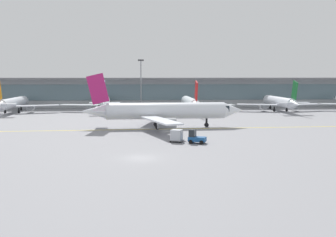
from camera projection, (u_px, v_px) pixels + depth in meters
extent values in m
plane|color=gray|center=(141.00, 158.00, 47.88)|extent=(400.00, 400.00, 0.00)
cube|color=yellow|center=(167.00, 129.00, 73.90)|extent=(109.94, 4.35, 0.01)
cube|color=#9EA3A8|center=(140.00, 93.00, 127.02)|extent=(186.53, 8.00, 9.00)
cube|color=slate|center=(140.00, 92.00, 122.93)|extent=(179.07, 0.16, 5.04)
cube|color=slate|center=(140.00, 79.00, 125.00)|extent=(193.99, 11.00, 0.60)
cylinder|color=silver|center=(14.00, 103.00, 106.35)|extent=(2.95, 19.60, 2.72)
cone|color=silver|center=(25.00, 100.00, 117.65)|extent=(2.62, 3.29, 2.58)
cube|color=black|center=(23.00, 99.00, 115.46)|extent=(2.15, 2.47, 0.95)
cube|color=silver|center=(38.00, 106.00, 105.44)|extent=(11.45, 5.67, 0.22)
cylinder|color=#999EA3|center=(31.00, 108.00, 106.52)|extent=(1.71, 2.90, 1.68)
cube|color=silver|center=(8.00, 104.00, 95.81)|extent=(4.02, 1.97, 0.19)
cylinder|color=black|center=(21.00, 108.00, 113.36)|extent=(0.35, 0.35, 1.44)
cylinder|color=black|center=(21.00, 109.00, 113.40)|extent=(0.45, 0.72, 0.72)
cylinder|color=black|center=(5.00, 111.00, 104.84)|extent=(0.35, 0.35, 1.44)
cylinder|color=black|center=(5.00, 112.00, 104.88)|extent=(0.45, 0.72, 0.72)
cylinder|color=black|center=(19.00, 111.00, 105.15)|extent=(0.35, 0.35, 1.44)
cylinder|color=black|center=(19.00, 112.00, 105.19)|extent=(0.45, 0.72, 0.72)
cylinder|color=white|center=(105.00, 102.00, 110.61)|extent=(4.28, 19.66, 2.71)
cone|color=white|center=(105.00, 99.00, 121.78)|extent=(2.83, 3.45, 2.57)
cube|color=black|center=(105.00, 99.00, 119.62)|extent=(2.30, 2.60, 0.95)
cone|color=white|center=(105.00, 105.00, 98.90)|extent=(2.65, 4.51, 2.30)
cube|color=white|center=(80.00, 105.00, 108.06)|extent=(11.44, 4.70, 0.22)
cylinder|color=#999EA3|center=(89.00, 107.00, 109.66)|extent=(1.90, 3.00, 1.67)
cube|color=white|center=(130.00, 104.00, 110.19)|extent=(11.34, 6.33, 0.22)
cylinder|color=#999EA3|center=(122.00, 107.00, 111.10)|extent=(1.90, 3.00, 1.67)
cube|color=#1472B2|center=(105.00, 90.00, 99.34)|extent=(0.58, 3.66, 5.10)
cube|color=white|center=(97.00, 103.00, 99.71)|extent=(4.13, 2.23, 0.19)
cube|color=white|center=(113.00, 103.00, 100.33)|extent=(4.13, 2.23, 0.19)
cylinder|color=black|center=(105.00, 107.00, 117.54)|extent=(0.35, 0.35, 1.43)
cylinder|color=black|center=(105.00, 108.00, 117.58)|extent=(0.50, 0.75, 0.72)
cylinder|color=black|center=(99.00, 109.00, 108.99)|extent=(0.35, 0.35, 1.43)
cylinder|color=black|center=(99.00, 111.00, 109.03)|extent=(0.50, 0.75, 0.72)
cylinder|color=black|center=(112.00, 109.00, 109.55)|extent=(0.35, 0.35, 1.43)
cylinder|color=black|center=(112.00, 110.00, 109.59)|extent=(0.50, 0.75, 0.72)
cylinder|color=white|center=(190.00, 102.00, 107.68)|extent=(2.92, 19.60, 2.72)
cone|color=white|center=(185.00, 100.00, 118.99)|extent=(2.61, 3.29, 2.58)
cube|color=black|center=(186.00, 99.00, 116.80)|extent=(2.14, 2.47, 0.95)
cone|color=white|center=(197.00, 106.00, 95.84)|extent=(2.35, 4.37, 2.31)
cube|color=white|center=(166.00, 106.00, 105.60)|extent=(11.47, 5.45, 0.22)
cylinder|color=#999EA3|center=(173.00, 108.00, 107.06)|extent=(1.71, 2.89, 1.68)
cube|color=white|center=(215.00, 105.00, 106.76)|extent=(11.46, 5.65, 0.22)
cylinder|color=#999EA3|center=(207.00, 108.00, 107.85)|extent=(1.71, 2.89, 1.68)
cube|color=red|center=(196.00, 91.00, 96.29)|extent=(0.32, 3.67, 5.12)
cube|color=white|center=(188.00, 104.00, 96.81)|extent=(4.02, 1.96, 0.19)
cube|color=white|center=(204.00, 104.00, 97.14)|extent=(4.02, 1.96, 0.19)
cylinder|color=black|center=(187.00, 108.00, 114.70)|extent=(0.35, 0.35, 1.44)
cylinder|color=black|center=(187.00, 109.00, 114.74)|extent=(0.45, 0.72, 0.72)
cylinder|color=black|center=(184.00, 110.00, 106.18)|extent=(0.35, 0.35, 1.44)
cylinder|color=black|center=(184.00, 111.00, 106.22)|extent=(0.45, 0.72, 0.72)
cylinder|color=black|center=(197.00, 110.00, 106.48)|extent=(0.35, 0.35, 1.44)
cylinder|color=black|center=(197.00, 111.00, 106.52)|extent=(0.45, 0.72, 0.72)
cylinder|color=silver|center=(279.00, 101.00, 111.33)|extent=(2.86, 19.59, 2.72)
cone|color=silver|center=(266.00, 99.00, 122.64)|extent=(2.61, 3.28, 2.58)
cube|color=black|center=(268.00, 98.00, 120.45)|extent=(2.14, 2.46, 0.95)
cone|color=silver|center=(296.00, 104.00, 99.49)|extent=(2.34, 4.37, 2.31)
cube|color=silver|center=(257.00, 105.00, 109.27)|extent=(11.47, 5.48, 0.22)
cylinder|color=#999EA3|center=(263.00, 107.00, 110.72)|extent=(1.70, 2.89, 1.68)
cube|color=silver|center=(304.00, 104.00, 110.39)|extent=(11.46, 5.62, 0.22)
cylinder|color=#999EA3|center=(295.00, 107.00, 111.48)|extent=(1.70, 2.89, 1.68)
cube|color=#19662D|center=(295.00, 90.00, 99.94)|extent=(0.31, 3.67, 5.12)
cube|color=silver|center=(286.00, 103.00, 100.46)|extent=(4.01, 1.95, 0.19)
cube|color=silver|center=(301.00, 103.00, 100.78)|extent=(4.01, 1.95, 0.19)
cylinder|color=black|center=(270.00, 107.00, 118.35)|extent=(0.35, 0.35, 1.44)
cylinder|color=black|center=(270.00, 108.00, 118.39)|extent=(0.44, 0.72, 0.72)
cylinder|color=black|center=(274.00, 109.00, 109.83)|extent=(0.35, 0.35, 1.44)
cylinder|color=black|center=(274.00, 110.00, 109.87)|extent=(0.44, 0.72, 0.72)
cylinder|color=black|center=(287.00, 109.00, 110.13)|extent=(0.35, 0.35, 1.44)
cylinder|color=black|center=(287.00, 110.00, 110.17)|extent=(0.44, 0.72, 0.72)
cone|color=white|center=(336.00, 99.00, 125.08)|extent=(2.70, 3.35, 2.58)
cylinder|color=silver|center=(166.00, 111.00, 75.52)|extent=(23.41, 4.08, 3.24)
cone|color=silver|center=(233.00, 110.00, 77.00)|extent=(3.99, 3.21, 3.08)
cube|color=black|center=(221.00, 108.00, 76.67)|extent=(3.00, 2.63, 1.13)
cone|color=silver|center=(93.00, 112.00, 73.96)|extent=(5.28, 2.94, 2.75)
cube|color=silver|center=(153.00, 112.00, 83.59)|extent=(6.17, 13.67, 0.27)
cylinder|color=#999EA3|center=(161.00, 117.00, 81.21)|extent=(3.50, 2.12, 2.00)
cube|color=silver|center=(160.00, 120.00, 67.22)|extent=(7.04, 13.62, 0.27)
cylinder|color=#999EA3|center=(167.00, 123.00, 70.11)|extent=(3.50, 2.12, 2.00)
cube|color=#B21E66|center=(98.00, 89.00, 73.59)|extent=(4.37, 0.50, 6.10)
cube|color=silver|center=(101.00, 108.00, 76.41)|extent=(2.46, 4.84, 0.23)
cube|color=silver|center=(99.00, 110.00, 71.71)|extent=(2.46, 4.84, 0.23)
cylinder|color=black|center=(207.00, 123.00, 76.68)|extent=(0.42, 0.42, 1.71)
cylinder|color=black|center=(207.00, 125.00, 76.73)|extent=(0.88, 0.55, 0.86)
cylinder|color=black|center=(156.00, 122.00, 77.75)|extent=(0.42, 0.42, 1.71)
cylinder|color=black|center=(156.00, 124.00, 77.79)|extent=(0.88, 0.55, 0.86)
cylinder|color=black|center=(157.00, 125.00, 73.42)|extent=(0.42, 0.42, 1.71)
cylinder|color=black|center=(157.00, 127.00, 73.47)|extent=(0.88, 0.55, 0.86)
cube|color=#194C8C|center=(197.00, 139.00, 58.12)|extent=(2.94, 2.33, 0.70)
cube|color=#1E2328|center=(193.00, 133.00, 58.27)|extent=(1.32, 1.50, 1.10)
cylinder|color=black|center=(204.00, 141.00, 58.54)|extent=(0.64, 0.44, 0.60)
cylinder|color=black|center=(201.00, 142.00, 57.22)|extent=(0.64, 0.44, 0.60)
cylinder|color=black|center=(193.00, 140.00, 59.10)|extent=(0.64, 0.44, 0.60)
cylinder|color=black|center=(191.00, 142.00, 57.79)|extent=(0.64, 0.44, 0.60)
cube|color=#595B60|center=(177.00, 140.00, 59.26)|extent=(2.57, 2.31, 0.12)
cube|color=#B2B7C1|center=(177.00, 135.00, 59.17)|extent=(2.07, 2.02, 1.60)
cylinder|color=black|center=(183.00, 141.00, 59.69)|extent=(0.24, 0.18, 0.22)
cylinder|color=black|center=(180.00, 142.00, 58.38)|extent=(0.24, 0.18, 0.22)
cylinder|color=black|center=(173.00, 140.00, 60.19)|extent=(0.24, 0.18, 0.22)
cylinder|color=black|center=(171.00, 142.00, 58.88)|extent=(0.24, 0.18, 0.22)
cylinder|color=gray|center=(141.00, 85.00, 118.77)|extent=(0.36, 0.36, 14.72)
cube|color=#3F3F42|center=(141.00, 60.00, 117.92)|extent=(1.80, 0.30, 0.50)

